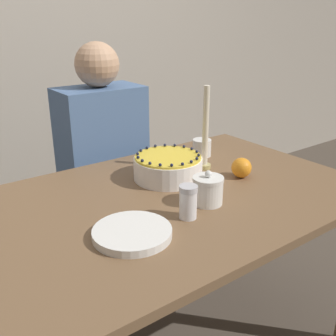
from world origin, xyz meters
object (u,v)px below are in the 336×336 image
at_px(sugar_bowl, 208,190).
at_px(candle, 205,135).
at_px(cake, 168,167).
at_px(sugar_shaker, 188,202).
at_px(person_man_blue_shirt, 105,185).

xyz_separation_m(sugar_bowl, candle, (0.21, 0.26, 0.10)).
xyz_separation_m(cake, sugar_shaker, (-0.14, -0.30, 0.01)).
xyz_separation_m(sugar_shaker, candle, (0.33, 0.30, 0.09)).
distance_m(cake, sugar_shaker, 0.33).
height_order(sugar_bowl, person_man_blue_shirt, person_man_blue_shirt).
distance_m(cake, person_man_blue_shirt, 0.58).
height_order(cake, candle, candle).
height_order(cake, sugar_shaker, sugar_shaker).
relative_size(sugar_bowl, candle, 0.35).
distance_m(sugar_bowl, candle, 0.34).
height_order(sugar_bowl, candle, candle).
bearing_deg(sugar_shaker, candle, 42.09).
height_order(cake, sugar_bowl, sugar_bowl).
relative_size(sugar_bowl, person_man_blue_shirt, 0.10).
bearing_deg(sugar_shaker, person_man_blue_shirt, 81.45).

